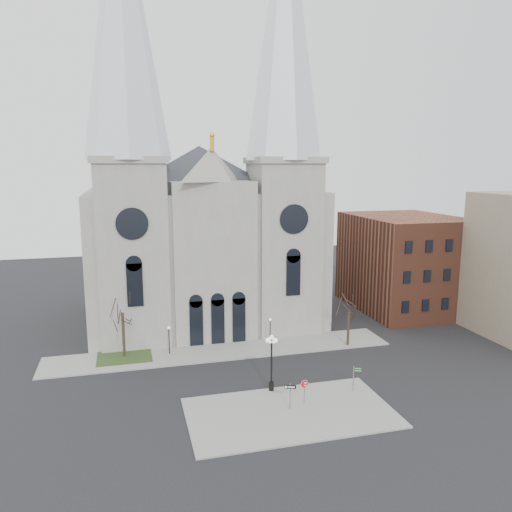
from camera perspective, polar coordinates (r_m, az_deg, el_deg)
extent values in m
plane|color=black|center=(49.43, -1.41, -15.32)|extent=(160.00, 160.00, 0.00)
cube|color=gray|center=(45.85, 3.94, -17.42)|extent=(18.00, 10.00, 0.14)
cube|color=gray|center=(59.29, -3.91, -10.77)|extent=(40.00, 6.00, 0.14)
cube|color=#2C401B|center=(59.33, -14.79, -11.07)|extent=(6.00, 5.00, 0.18)
cube|color=gray|center=(71.20, -6.29, 0.25)|extent=(30.00, 24.00, 18.00)
pyramid|color=#2D3035|center=(70.15, -6.54, 12.41)|extent=(33.00, 26.40, 6.00)
cube|color=gray|center=(61.74, -13.89, 0.34)|extent=(8.00, 8.00, 22.00)
cone|color=silver|center=(63.07, -15.06, 25.27)|extent=(9.92, 9.92, 32.00)
cylinder|color=black|center=(57.17, -13.98, 3.61)|extent=(3.60, 0.30, 3.60)
cube|color=gray|center=(64.81, 3.14, 1.10)|extent=(8.00, 8.00, 22.00)
cone|color=silver|center=(66.08, 3.40, 24.88)|extent=(9.92, 9.92, 32.00)
cylinder|color=black|center=(60.47, 4.36, 4.24)|extent=(3.60, 0.30, 3.60)
cube|color=gray|center=(61.35, -4.91, -0.64)|extent=(10.00, 5.00, 19.50)
pyramid|color=gray|center=(60.23, -5.09, 10.40)|extent=(11.00, 5.00, 4.00)
cube|color=brown|center=(78.08, 16.54, -0.71)|extent=(14.00, 18.00, 14.00)
cylinder|color=black|center=(58.46, -14.91, -8.75)|extent=(0.32, 0.32, 5.25)
cylinder|color=black|center=(61.24, 10.49, -8.21)|extent=(0.32, 0.32, 4.20)
cylinder|color=black|center=(58.47, -9.89, -9.57)|extent=(0.12, 0.12, 3.00)
sphere|color=white|center=(57.94, -9.94, -8.08)|extent=(0.32, 0.32, 0.32)
cylinder|color=black|center=(60.53, 1.63, -8.72)|extent=(0.12, 0.12, 3.00)
sphere|color=white|center=(60.02, 1.63, -7.27)|extent=(0.32, 0.32, 0.32)
cylinder|color=slate|center=(47.01, 5.55, -15.16)|extent=(0.08, 0.08, 2.12)
cylinder|color=#B80C1E|center=(46.70, 5.56, -14.35)|extent=(0.72, 0.26, 0.74)
cylinder|color=white|center=(46.70, 5.56, -14.35)|extent=(0.76, 0.26, 0.79)
cube|color=white|center=(46.65, 5.57, -14.21)|extent=(0.39, 0.14, 0.09)
cube|color=white|center=(46.75, 5.56, -14.48)|extent=(0.45, 0.16, 0.09)
cylinder|color=black|center=(48.53, 1.78, -12.46)|extent=(0.17, 0.17, 4.92)
cylinder|color=black|center=(49.36, 1.77, -14.64)|extent=(0.47, 0.47, 0.86)
sphere|color=white|center=(47.47, 1.80, -9.19)|extent=(0.34, 0.34, 0.34)
cylinder|color=slate|center=(45.82, 3.92, -15.70)|extent=(0.10, 0.10, 2.34)
cube|color=black|center=(45.43, 3.93, -14.69)|extent=(0.99, 0.33, 0.33)
cylinder|color=slate|center=(49.74, 11.06, -13.60)|extent=(0.10, 0.10, 2.48)
cube|color=#0C5A17|center=(49.34, 11.58, -12.47)|extent=(0.66, 0.30, 0.17)
cube|color=#0C5A17|center=(49.43, 11.57, -12.71)|extent=(0.66, 0.30, 0.17)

